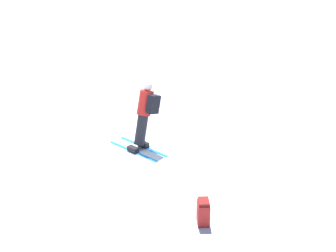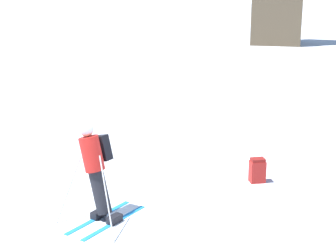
% 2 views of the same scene
% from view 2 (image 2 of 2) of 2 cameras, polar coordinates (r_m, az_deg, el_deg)
% --- Properties ---
extents(ground_plane, '(300.00, 300.00, 0.00)m').
position_cam_2_polar(ground_plane, '(9.68, -4.41, -9.69)').
color(ground_plane, white).
extents(skier, '(1.33, 1.65, 1.72)m').
position_cam_2_polar(skier, '(9.57, -7.36, -4.01)').
color(skier, '#1E7AC6').
rests_on(skier, ground).
extents(spare_backpack, '(0.36, 0.32, 0.50)m').
position_cam_2_polar(spare_backpack, '(11.39, 9.07, -4.48)').
color(spare_backpack, '#AD231E').
rests_on(spare_backpack, ground).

